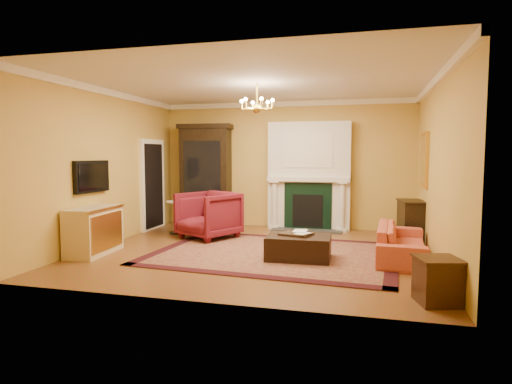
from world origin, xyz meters
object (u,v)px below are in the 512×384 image
(coral_sofa, at_px, (402,236))
(wingback_armchair, at_px, (208,213))
(console_table, at_px, (411,222))
(pedestal_table, at_px, (176,215))
(leather_ottoman, at_px, (299,247))
(commode, at_px, (94,231))
(end_table, at_px, (438,282))
(china_cabinet, at_px, (206,177))

(coral_sofa, bearing_deg, wingback_armchair, 80.75)
(wingback_armchair, distance_m, console_table, 4.11)
(pedestal_table, xyz_separation_m, leather_ottoman, (2.99, -1.65, -0.21))
(pedestal_table, height_order, coral_sofa, coral_sofa)
(coral_sofa, relative_size, leather_ottoman, 1.87)
(wingback_armchair, bearing_deg, console_table, 36.16)
(commode, relative_size, coral_sofa, 0.57)
(end_table, bearing_deg, commode, 167.53)
(wingback_armchair, height_order, leather_ottoman, wingback_armchair)
(coral_sofa, bearing_deg, leather_ottoman, 109.84)
(wingback_armchair, relative_size, commode, 0.96)
(commode, relative_size, console_table, 1.37)
(end_table, height_order, leather_ottoman, end_table)
(pedestal_table, distance_m, console_table, 4.95)
(wingback_armchair, xyz_separation_m, leather_ottoman, (2.11, -1.35, -0.33))
(china_cabinet, bearing_deg, commode, -106.58)
(wingback_armchair, relative_size, console_table, 1.32)
(console_table, distance_m, leather_ottoman, 2.76)
(coral_sofa, xyz_separation_m, leather_ottoman, (-1.66, -0.48, -0.17))
(coral_sofa, distance_m, end_table, 2.19)
(coral_sofa, bearing_deg, end_table, -170.13)
(wingback_armchair, bearing_deg, china_cabinet, 140.22)
(end_table, bearing_deg, china_cabinet, 135.29)
(wingback_armchair, xyz_separation_m, console_table, (4.06, 0.59, -0.13))
(china_cabinet, distance_m, wingback_armchair, 1.80)
(china_cabinet, xyz_separation_m, end_table, (4.64, -4.60, -0.93))
(end_table, relative_size, console_table, 0.64)
(wingback_armchair, xyz_separation_m, coral_sofa, (3.77, -0.87, -0.16))
(china_cabinet, height_order, commode, china_cabinet)
(coral_sofa, xyz_separation_m, console_table, (0.29, 1.46, 0.03))
(commode, bearing_deg, pedestal_table, 71.57)
(wingback_armchair, distance_m, commode, 2.34)
(pedestal_table, bearing_deg, end_table, -34.38)
(commode, bearing_deg, china_cabinet, 72.92)
(commode, relative_size, leather_ottoman, 1.07)
(end_table, bearing_deg, pedestal_table, 145.62)
(commode, xyz_separation_m, coral_sofa, (5.22, 0.97, -0.03))
(wingback_armchair, height_order, console_table, wingback_armchair)
(china_cabinet, xyz_separation_m, wingback_armchair, (0.64, -1.55, -0.65))
(commode, bearing_deg, console_table, 20.12)
(pedestal_table, distance_m, coral_sofa, 4.80)
(coral_sofa, bearing_deg, commode, 104.25)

